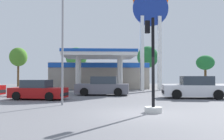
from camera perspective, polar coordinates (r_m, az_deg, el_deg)
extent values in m
plane|color=slate|center=(10.61, 7.20, -10.35)|extent=(90.00, 90.00, 0.00)
cube|color=gray|center=(32.89, -3.06, -1.44)|extent=(12.94, 5.22, 3.44)
cube|color=#194CB2|center=(30.26, -3.07, 1.17)|extent=(12.94, 0.12, 0.60)
cube|color=white|center=(26.97, -3.08, 3.42)|extent=(7.79, 6.22, 0.35)
cube|color=#194CB2|center=(27.01, -3.08, 4.11)|extent=(7.89, 6.32, 0.30)
cylinder|color=silver|center=(25.28, -8.41, -0.95)|extent=(0.32, 0.32, 3.81)
cylinder|color=silver|center=(25.26, 2.21, -0.96)|extent=(0.32, 0.32, 3.81)
cylinder|color=silver|center=(28.68, -7.76, -1.03)|extent=(0.32, 0.32, 3.81)
cylinder|color=silver|center=(28.67, 1.60, -1.04)|extent=(0.32, 0.32, 3.81)
cube|color=#4C4C51|center=(26.89, -3.10, -3.89)|extent=(0.90, 0.60, 1.10)
cube|color=white|center=(28.26, 7.24, 4.04)|extent=(0.40, 0.56, 8.80)
cube|color=white|center=(28.70, 11.34, 3.97)|extent=(0.40, 0.56, 8.80)
cylinder|color=navy|center=(29.47, 9.26, 14.43)|extent=(4.26, 0.22, 4.26)
cube|color=white|center=(29.71, 9.22, 15.58)|extent=(3.92, 0.08, 0.77)
cylinder|color=black|center=(20.09, -6.68, -5.23)|extent=(0.72, 0.33, 0.70)
cylinder|color=black|center=(21.92, -5.71, -4.93)|extent=(0.72, 0.33, 0.70)
cylinder|color=black|center=(19.73, 1.44, -5.30)|extent=(0.72, 0.33, 0.70)
cylinder|color=black|center=(21.60, 1.72, -4.99)|extent=(0.72, 0.33, 0.70)
cube|color=slate|center=(20.78, -2.33, -4.49)|extent=(4.77, 2.50, 0.83)
cube|color=#2D3842|center=(20.73, -1.88, -2.51)|extent=(2.38, 1.97, 0.70)
cube|color=black|center=(21.17, -8.37, -4.74)|extent=(0.37, 1.82, 0.26)
cylinder|color=black|center=(17.69, 15.28, -5.66)|extent=(0.73, 0.36, 0.70)
cylinder|color=black|center=(19.55, 14.45, -5.27)|extent=(0.73, 0.36, 0.70)
cylinder|color=black|center=(18.33, 24.19, -5.43)|extent=(0.73, 0.36, 0.70)
cylinder|color=black|center=(20.14, 22.56, -5.09)|extent=(0.73, 0.36, 0.70)
cube|color=silver|center=(18.86, 19.15, -4.67)|extent=(4.87, 2.67, 0.83)
cube|color=#2D3842|center=(18.87, 19.62, -2.46)|extent=(2.45, 2.06, 0.70)
cube|color=black|center=(18.51, 12.28, -5.15)|extent=(0.44, 1.83, 0.26)
cylinder|color=black|center=(17.88, -12.65, -5.81)|extent=(0.62, 0.33, 0.59)
cylinder|color=black|center=(16.43, -14.80, -6.17)|extent=(0.62, 0.33, 0.59)
cylinder|color=black|center=(18.94, -19.39, -5.52)|extent=(0.62, 0.33, 0.59)
cylinder|color=black|center=(17.58, -21.95, -5.81)|extent=(0.62, 0.33, 0.59)
cube|color=#A51111|center=(17.66, -17.26, -5.20)|extent=(4.14, 2.46, 0.70)
cube|color=#2D3842|center=(17.69, -17.64, -3.22)|extent=(2.12, 1.82, 0.59)
cube|color=black|center=(16.88, -11.50, -5.76)|extent=(0.46, 1.53, 0.22)
cylinder|color=silver|center=(10.94, 9.89, -9.40)|extent=(0.79, 0.79, 0.25)
cylinder|color=black|center=(10.85, 9.84, 1.87)|extent=(0.14, 0.14, 4.03)
cube|color=black|center=(11.18, 8.49, 10.19)|extent=(0.21, 0.20, 0.57)
sphere|color=red|center=(11.34, 8.37, 10.96)|extent=(0.15, 0.15, 0.15)
sphere|color=#D89E0C|center=(11.30, 8.37, 10.07)|extent=(0.15, 0.15, 0.15)
sphere|color=green|center=(11.26, 8.37, 9.17)|extent=(0.15, 0.15, 0.15)
cylinder|color=brown|center=(42.08, -21.62, -1.11)|extent=(0.33, 0.33, 3.82)
ellipsoid|color=#467E27|center=(42.20, -21.58, 2.94)|extent=(2.86, 2.86, 3.09)
cylinder|color=brown|center=(39.98, -8.60, -1.42)|extent=(0.35, 0.35, 3.50)
ellipsoid|color=#357A32|center=(40.11, -8.58, 2.94)|extent=(3.46, 3.46, 3.40)
cylinder|color=brown|center=(39.24, 8.59, -1.37)|extent=(0.34, 0.34, 3.56)
ellipsoid|color=#1F6732|center=(39.37, 8.57, 3.11)|extent=(3.45, 3.45, 3.54)
cylinder|color=brown|center=(42.40, 21.53, -1.76)|extent=(0.38, 0.38, 2.86)
ellipsoid|color=#227033|center=(42.47, 21.49, 1.67)|extent=(2.97, 2.97, 2.43)
cylinder|color=gray|center=(13.94, -11.80, 5.80)|extent=(0.12, 0.12, 6.81)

